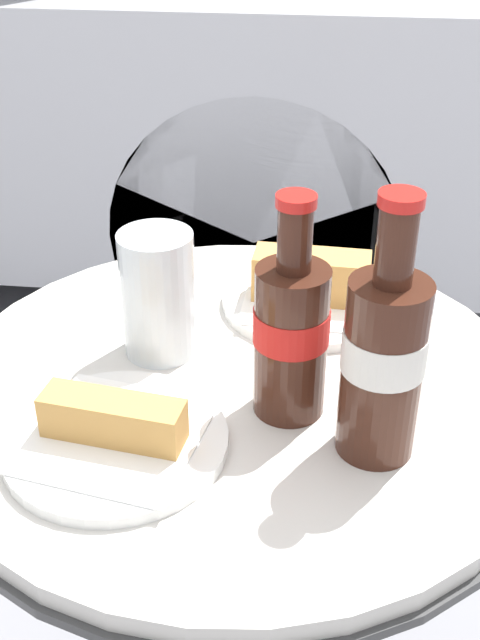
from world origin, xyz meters
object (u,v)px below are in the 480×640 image
at_px(cola_bottle_right, 291,332).
at_px(lunch_plate_far, 115,435).
at_px(drinking_glass, 158,299).
at_px(bistro_table, 237,520).
at_px(lunch_plate_near, 311,291).
at_px(cola_bottle_left, 383,358).

height_order(cola_bottle_right, lunch_plate_far, cola_bottle_right).
bearing_deg(drinking_glass, cola_bottle_right, -30.66).
distance_m(bistro_table, drinking_glass, 0.28).
relative_size(cola_bottle_right, lunch_plate_near, 1.07).
relative_size(bistro_table, lunch_plate_near, 3.61).
bearing_deg(lunch_plate_near, lunch_plate_far, -121.19).
distance_m(cola_bottle_left, cola_bottle_right, 0.09).
distance_m(cola_bottle_right, lunch_plate_near, 0.21).
xyz_separation_m(bistro_table, lunch_plate_far, (-0.10, -0.12, 0.22)).
distance_m(cola_bottle_left, lunch_plate_near, 0.26).
xyz_separation_m(cola_bottle_right, lunch_plate_near, (0.01, 0.19, -0.07)).
relative_size(drinking_glass, lunch_plate_near, 0.67).
xyz_separation_m(cola_bottle_left, drinking_glass, (-0.22, 0.13, -0.03)).
height_order(drinking_glass, lunch_plate_near, drinking_glass).
height_order(bistro_table, lunch_plate_near, lunch_plate_near).
bearing_deg(cola_bottle_left, drinking_glass, 149.24).
bearing_deg(bistro_table, cola_bottle_left, -33.83).
height_order(cola_bottle_left, lunch_plate_far, cola_bottle_left).
bearing_deg(cola_bottle_left, bistro_table, 146.17).
height_order(bistro_table, cola_bottle_left, cola_bottle_left).
bearing_deg(lunch_plate_far, drinking_glass, 86.67).
relative_size(bistro_table, drinking_glass, 5.42).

